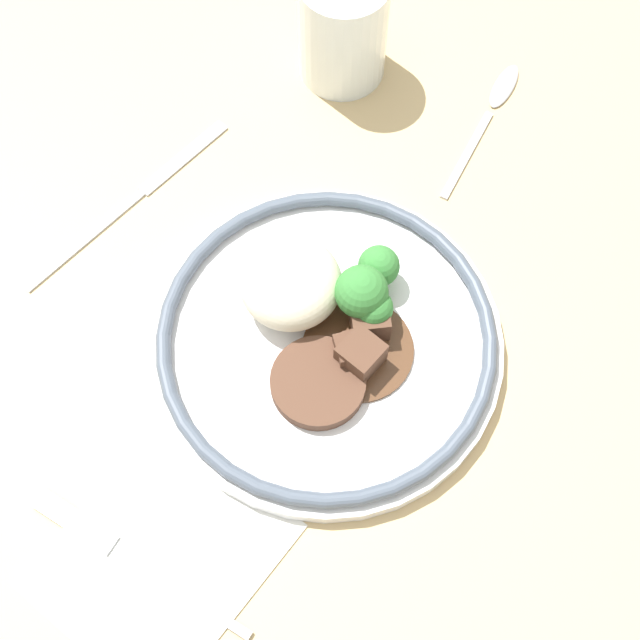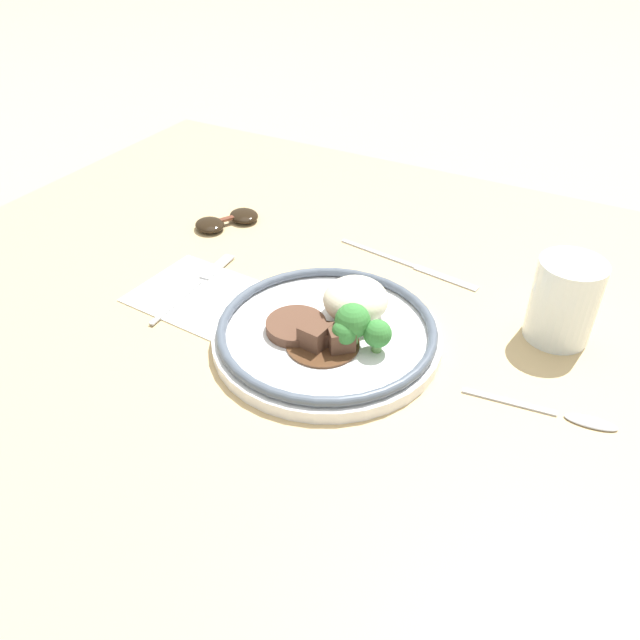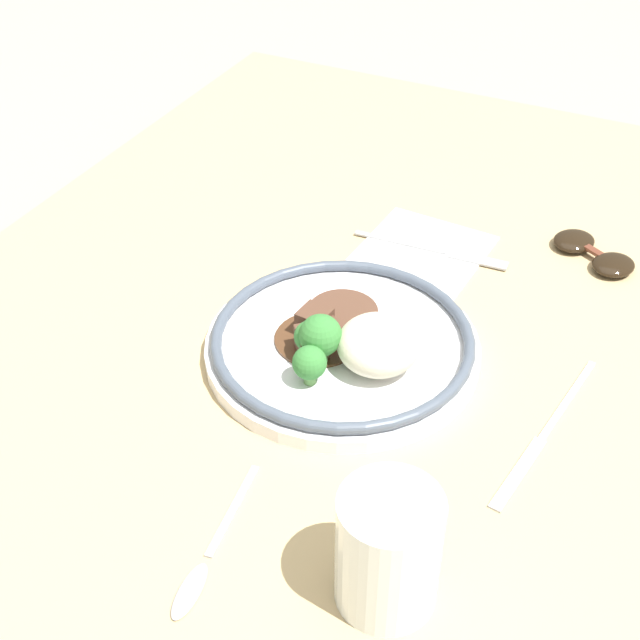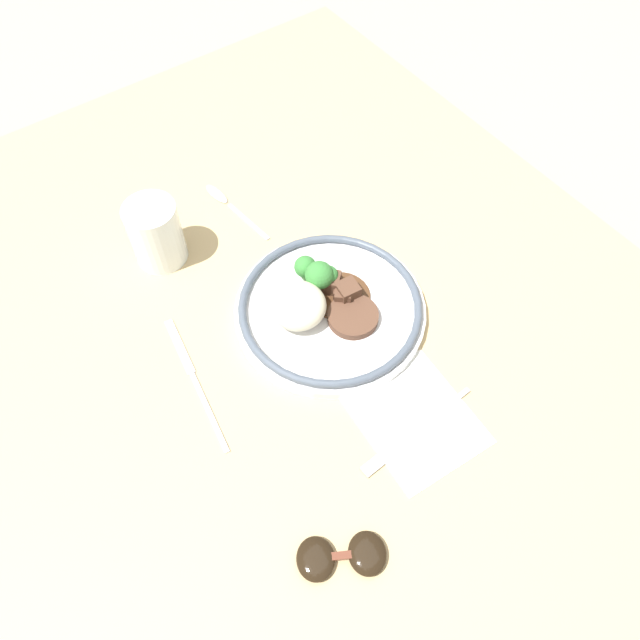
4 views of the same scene
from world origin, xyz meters
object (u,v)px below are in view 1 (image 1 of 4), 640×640
at_px(knife, 137,197).
at_px(spoon, 495,103).
at_px(fork, 120,551).
at_px(juice_glass, 343,31).
at_px(plate, 327,331).

distance_m(knife, spoon, 0.34).
bearing_deg(fork, juice_glass, -79.11).
bearing_deg(juice_glass, knife, 162.77).
height_order(fork, knife, fork).
relative_size(fork, knife, 0.83).
distance_m(fork, spoon, 0.51).
relative_size(knife, spoon, 1.39).
bearing_deg(plate, knife, 84.88).
distance_m(plate, juice_glass, 0.28).
xyz_separation_m(fork, knife, (0.24, 0.18, -0.00)).
bearing_deg(plate, fork, 172.33).
bearing_deg(knife, fork, -134.48).
relative_size(juice_glass, fork, 0.56).
bearing_deg(fork, knife, -56.10).
relative_size(plate, fork, 1.48).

